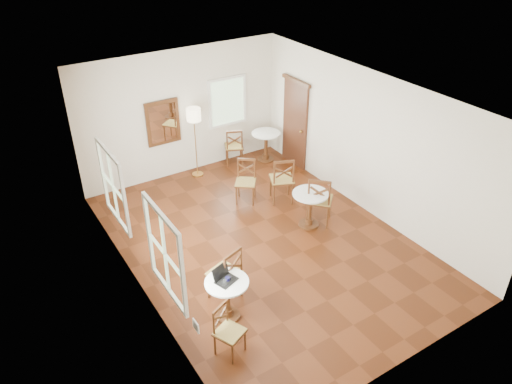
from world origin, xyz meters
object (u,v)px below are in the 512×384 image
chair_near_b (228,331)px  navy_mug (228,279)px  cafe_table_mid (310,206)px  chair_back_b (246,181)px  laptop (224,277)px  power_adapter (221,331)px  chair_mid_b (319,200)px  chair_back_a (234,146)px  cafe_table_back (266,143)px  chair_near_a (226,274)px  water_glass (224,283)px  chair_mid_a (282,179)px  floor_lamp (194,119)px  cafe_table_near (227,295)px  mouse (226,281)px

chair_near_b → navy_mug: size_ratio=8.05×
cafe_table_mid → chair_back_b: bearing=110.9°
cafe_table_mid → laptop: size_ratio=1.93×
power_adapter → chair_mid_b: bearing=26.1°
chair_back_a → cafe_table_back: bearing=-174.1°
chair_back_a → navy_mug: 5.29m
cafe_table_back → chair_back_b: bearing=-136.3°
chair_near_b → chair_mid_b: 3.79m
chair_near_a → water_glass: (-0.27, -0.45, 0.27)m
chair_mid_a → chair_back_b: bearing=-10.2°
cafe_table_back → navy_mug: 5.53m
chair_near_a → chair_near_b: chair_near_a is taller
chair_mid_b → chair_back_b: 1.74m
chair_near_a → chair_back_b: (1.90, 2.47, -0.04)m
cafe_table_mid → chair_mid_a: 1.08m
chair_back_a → water_glass: chair_back_a is taller
chair_back_a → laptop: size_ratio=2.45×
water_glass → power_adapter: (-0.18, -0.16, -0.77)m
laptop → navy_mug: 0.07m
cafe_table_mid → chair_back_a: 3.17m
chair_back_a → chair_near_b: bearing=83.5°
floor_lamp → power_adapter: (-1.97, -4.71, -1.43)m
power_adapter → floor_lamp: bearing=67.4°
chair_near_b → chair_back_b: 4.26m
chair_near_a → cafe_table_mid: bearing=-177.2°
chair_back_a → power_adapter: (-3.02, -4.73, -0.46)m
chair_near_b → chair_back_b: (2.43, 3.50, 0.06)m
floor_lamp → navy_mug: bearing=-110.7°
chair_mid_b → water_glass: chair_mid_b is taller
cafe_table_near → chair_back_b: chair_back_b is taller
chair_near_b → cafe_table_mid: bearing=9.5°
chair_near_b → floor_lamp: (2.05, 5.12, 1.03)m
cafe_table_back → chair_mid_a: chair_mid_a is taller
chair_near_a → water_glass: bearing=41.0°
cafe_table_near → water_glass: size_ratio=6.59×
chair_mid_b → laptop: bearing=70.4°
chair_mid_a → chair_back_a: (0.01, 2.09, -0.06)m
cafe_table_near → floor_lamp: floor_lamp is taller
cafe_table_near → chair_back_a: (2.76, 4.51, 0.03)m
navy_mug → power_adapter: (-0.27, -0.22, -0.75)m
chair_back_b → mouse: size_ratio=9.00×
cafe_table_near → power_adapter: 0.55m
floor_lamp → water_glass: floor_lamp is taller
laptop → chair_back_b: bearing=34.2°
navy_mug → chair_mid_a: bearing=41.6°
chair_back_a → floor_lamp: bearing=25.8°
cafe_table_near → laptop: laptop is taller
cafe_table_mid → chair_near_b: chair_near_b is taller
cafe_table_near → water_glass: (-0.07, -0.06, 0.33)m
chair_mid_a → cafe_table_near: bearing=65.6°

